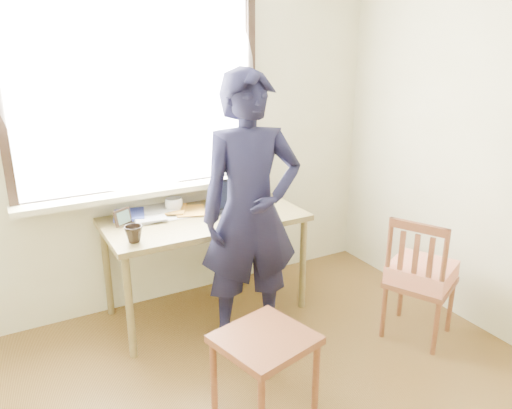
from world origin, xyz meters
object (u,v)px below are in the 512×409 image
desk (205,227)px  mug_dark (134,234)px  mug_white (174,205)px  side_chair (421,275)px  person (251,213)px  work_chair (265,348)px  laptop (240,205)px

desk → mug_dark: 0.63m
mug_white → side_chair: 1.82m
person → desk: bearing=117.7°
work_chair → desk: bearing=82.3°
mug_dark → person: 0.75m
laptop → mug_dark: size_ratio=3.30×
desk → mug_dark: bearing=-159.4°
work_chair → person: person is taller
desk → side_chair: 1.54m
desk → mug_white: size_ratio=10.87×
mug_white → work_chair: size_ratio=0.23×
desk → person: person is taller
laptop → side_chair: 1.36m
laptop → mug_dark: (-0.85, -0.18, -0.00)m
side_chair → person: bearing=151.5°
mug_white → work_chair: 1.43m
laptop → side_chair: bearing=-48.4°
mug_dark → side_chair: size_ratio=0.13×
mug_white → mug_dark: bearing=-134.4°
desk → work_chair: desk is taller
mug_dark → side_chair: bearing=-24.9°
side_chair → work_chair: bearing=-173.7°
desk → mug_white: 0.29m
mug_white → side_chair: (1.30, -1.23, -0.35)m
work_chair → side_chair: (1.30, 0.14, 0.06)m
mug_white → mug_dark: 0.60m
mug_dark → person: bearing=-19.3°
desk → laptop: size_ratio=3.73×
laptop → mug_dark: 0.87m
desk → person: size_ratio=0.78×
desk → mug_dark: (-0.57, -0.22, 0.13)m
mug_dark → desk: bearing=20.6°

